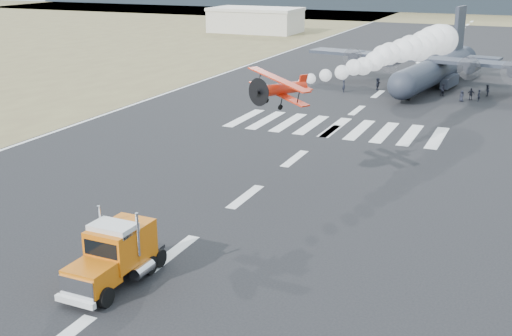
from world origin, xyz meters
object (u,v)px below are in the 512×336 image
Objects in this scene: transport_aircraft at (436,68)px; crew_h at (487,90)px; crew_a at (344,86)px; hangar_left at (256,20)px; crew_b at (443,90)px; crew_c at (396,84)px; crew_g at (479,95)px; crew_f at (378,84)px; aerobatic_biplane at (281,89)px; crew_e at (462,96)px; crew_d at (471,94)px; semi_truck at (116,253)px.

crew_h is (8.14, -4.30, -2.21)m from transport_aircraft.
hangar_left is at bearing -0.31° from crew_a.
crew_c is at bearing 132.71° from crew_b.
crew_g is (19.46, 1.23, -0.09)m from crew_a.
crew_c is 13.26m from crew_h.
crew_f is at bearing -84.67° from crew_h.
aerobatic_biplane reaches higher than crew_e.
crew_d is (6.31, -8.27, -2.18)m from transport_aircraft.
semi_truck is (50.93, -137.93, -1.49)m from hangar_left.
crew_h is at bearing -109.25° from crew_d.
crew_c is 11.86m from crew_d.
semi_truck is 5.03× the size of crew_c.
crew_f reaches higher than crew_b.
hangar_left is 0.60× the size of transport_aircraft.
crew_e is (2.96, -2.86, -0.12)m from crew_b.
crew_f is (-2.65, -1.06, 0.08)m from crew_c.
crew_b is (61.14, -70.67, -2.49)m from hangar_left.
crew_d is at bearing -110.06° from crew_g.
transport_aircraft is at bearing -118.86° from crew_h.
crew_f is at bearing -101.20° from crew_g.
semi_truck reaches higher than crew_c.
semi_truck is 5.45× the size of crew_e.
crew_f is (-12.96, 3.75, 0.14)m from crew_e.
crew_c is 0.99× the size of crew_d.
crew_g is (5.15, -1.68, -0.08)m from crew_b.
crew_c is at bearing -87.94° from crew_h.
hangar_left is 95.53m from crew_h.
crew_c is at bearing -10.42° from crew_d.
hangar_left is 3.81× the size of aerobatic_biplane.
crew_c is at bearing -126.79° from transport_aircraft.
crew_a is 0.98× the size of crew_f.
semi_truck is 68.04m from crew_b.
crew_g is (1.08, -0.36, -0.04)m from crew_d.
aerobatic_biplane is at bearing 170.24° from crew_c.
hangar_left is 13.00× the size of crew_f.
semi_truck is at bearing -87.42° from transport_aircraft.
hangar_left is 86.55m from crew_f.
crew_d is 14.23m from crew_f.
crew_g reaches higher than crew_e.
crew_g is at bearing -119.17° from crew_a.
transport_aircraft is 7.48m from crew_c.
semi_truck is 71.76m from crew_h.
aerobatic_biplane is at bearing 82.52° from semi_truck.
hangar_left is 98.15m from crew_g.
crew_a is 18.45m from crew_d.
semi_truck is 0.21× the size of transport_aircraft.
crew_f is at bearing 90.98° from semi_truck.
crew_a is 1.15× the size of crew_e.
crew_h is (16.10, 69.92, -1.07)m from semi_truck.
transport_aircraft is at bearing 75.42° from crew_b.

